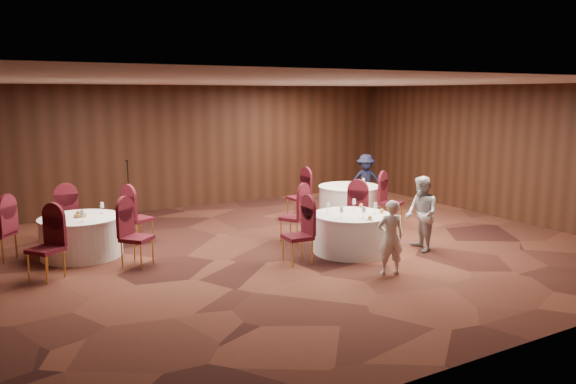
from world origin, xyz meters
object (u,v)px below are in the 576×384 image
table_left (81,236)px  man_c (366,181)px  mic_stand (129,205)px  woman_a (390,237)px  table_main (351,233)px  table_right (349,200)px  woman_b (421,214)px

table_left → man_c: man_c is taller
mic_stand → woman_a: bearing=-65.1°
table_main → table_right: (1.90, 2.67, 0.00)m
table_main → woman_b: woman_b is taller
table_main → mic_stand: 5.51m
woman_b → table_main: bearing=-97.1°
woman_a → man_c: (3.14, 4.74, 0.07)m
table_right → table_main: bearing=-125.4°
table_right → woman_b: bearing=-101.7°
table_left → woman_a: 5.65m
man_c → table_right: bearing=-98.9°
mic_stand → woman_b: size_ratio=1.02×
mic_stand → woman_a: size_ratio=1.16×
table_main → woman_b: size_ratio=1.02×
table_main → woman_a: (-0.23, -1.40, 0.26)m
table_main → woman_a: bearing=-99.2°
table_left → woman_a: (4.27, -3.68, 0.26)m
table_main → woman_b: 1.40m
woman_a → woman_b: size_ratio=0.88×
table_main → mic_stand: (-3.02, 4.61, 0.04)m
table_left → man_c: (7.41, 1.06, 0.33)m
table_right → mic_stand: 5.29m
table_main → woman_b: bearing=-24.8°
table_left → table_right: bearing=3.4°
mic_stand → man_c: bearing=-12.1°
mic_stand → woman_b: 6.71m
woman_b → man_c: size_ratio=1.03×
table_main → man_c: man_c is taller
woman_b → man_c: bearing=174.5°
table_left → table_right: same height
table_left → man_c: bearing=8.1°
woman_a → woman_b: bearing=-132.4°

